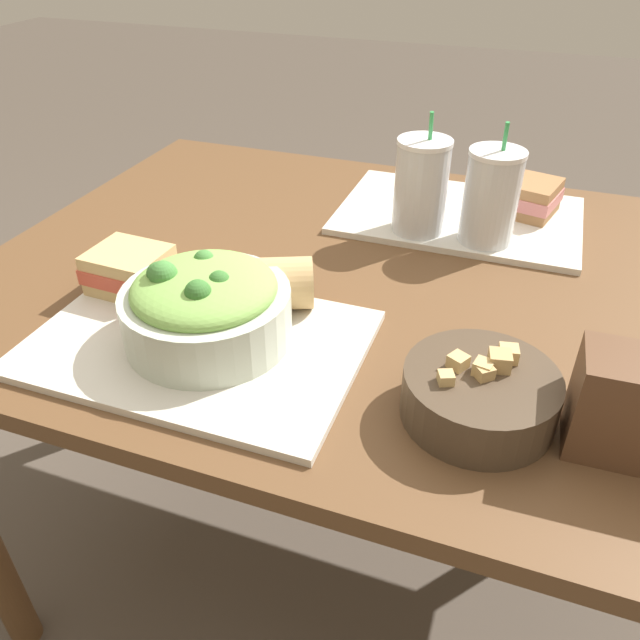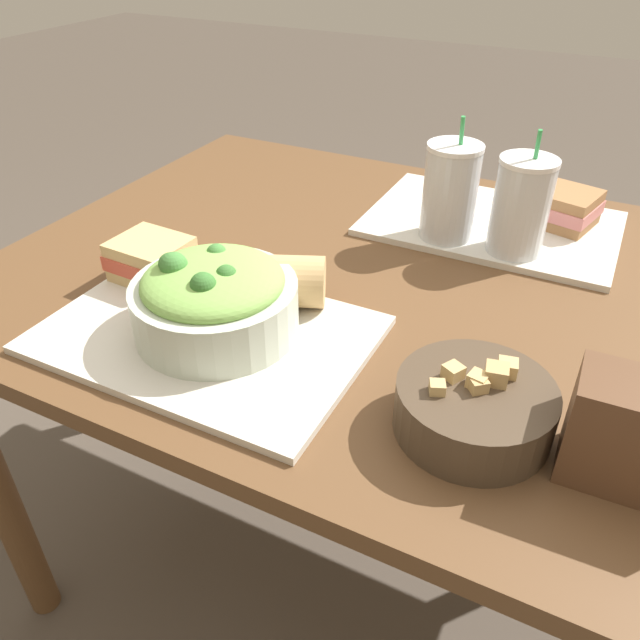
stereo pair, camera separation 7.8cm
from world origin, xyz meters
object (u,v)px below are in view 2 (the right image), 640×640
(soup_bowl, at_px, (474,406))
(drink_cup_red, at_px, (520,209))
(baguette_near, at_px, (283,281))
(sandwich_far, at_px, (563,207))
(sandwich_near, at_px, (152,259))
(salad_bowl, at_px, (214,298))
(drink_cup_dark, at_px, (450,195))

(soup_bowl, bearing_deg, drink_cup_red, 96.59)
(baguette_near, bearing_deg, sandwich_far, -57.85)
(sandwich_near, distance_m, sandwich_far, 0.75)
(salad_bowl, relative_size, drink_cup_red, 1.08)
(sandwich_near, relative_size, drink_cup_dark, 0.56)
(sandwich_far, bearing_deg, baguette_near, -110.37)
(salad_bowl, bearing_deg, soup_bowl, -2.78)
(salad_bowl, height_order, sandwich_far, salad_bowl)
(salad_bowl, bearing_deg, baguette_near, 64.42)
(salad_bowl, height_order, drink_cup_red, drink_cup_red)
(soup_bowl, xyz_separation_m, sandwich_near, (-0.55, 0.10, 0.01))
(soup_bowl, distance_m, sandwich_far, 0.60)
(salad_bowl, relative_size, baguette_near, 1.55)
(soup_bowl, bearing_deg, salad_bowl, 177.22)
(sandwich_near, height_order, drink_cup_dark, drink_cup_dark)
(sandwich_far, distance_m, drink_cup_red, 0.16)
(baguette_near, distance_m, drink_cup_dark, 0.36)
(soup_bowl, relative_size, baguette_near, 1.24)
(salad_bowl, distance_m, drink_cup_dark, 0.48)
(drink_cup_red, bearing_deg, sandwich_near, -144.75)
(salad_bowl, relative_size, drink_cup_dark, 1.06)
(sandwich_near, distance_m, baguette_near, 0.23)
(drink_cup_dark, bearing_deg, sandwich_far, 40.15)
(sandwich_far, relative_size, drink_cup_dark, 0.64)
(baguette_near, height_order, sandwich_far, baguette_near)
(salad_bowl, xyz_separation_m, drink_cup_dark, (0.20, 0.43, 0.03))
(soup_bowl, xyz_separation_m, drink_cup_red, (-0.05, 0.45, 0.05))
(soup_bowl, distance_m, sandwich_near, 0.56)
(salad_bowl, distance_m, drink_cup_red, 0.54)
(sandwich_near, xyz_separation_m, baguette_near, (0.23, 0.03, 0.01))
(soup_bowl, bearing_deg, sandwich_far, 89.78)
(sandwich_far, xyz_separation_m, drink_cup_red, (-0.05, -0.15, 0.05))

